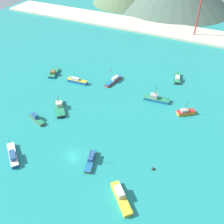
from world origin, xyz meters
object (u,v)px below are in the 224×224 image
object	(u,v)px
buoy_0	(111,70)
fishing_boat_8	(91,160)
fishing_boat_9	(186,112)
buoy_1	(153,169)
fishing_boat_0	(114,80)
fishing_boat_4	(77,81)
fishing_boat_3	(177,78)
fishing_boat_2	(156,99)
fishing_boat_6	(54,73)
fishing_boat_5	(60,108)
fishing_boat_10	(36,118)
radio_tower	(201,4)
fishing_boat_1	(121,197)
fishing_boat_7	(13,155)

from	to	relation	value
buoy_0	fishing_boat_8	bearing A→B (deg)	-70.20
fishing_boat_9	fishing_boat_8	bearing A→B (deg)	-120.48
fishing_boat_8	buoy_1	xyz separation A→B (m)	(18.23, 5.68, -0.66)
fishing_boat_0	fishing_boat_4	xyz separation A→B (m)	(-14.67, -7.65, 0.15)
buoy_0	buoy_1	bearing A→B (deg)	-51.67
fishing_boat_0	fishing_boat_3	world-z (taller)	fishing_boat_3
fishing_boat_2	fishing_boat_6	distance (m)	49.81
fishing_boat_4	buoy_0	bearing A→B (deg)	61.23
fishing_boat_3	fishing_boat_5	world-z (taller)	fishing_boat_5
fishing_boat_2	buoy_0	bearing A→B (deg)	153.43
fishing_boat_3	fishing_boat_10	size ratio (longest dim) A/B	1.11
fishing_boat_5	fishing_boat_8	size ratio (longest dim) A/B	1.14
fishing_boat_2	fishing_boat_9	distance (m)	13.29
fishing_boat_2	buoy_0	distance (m)	30.44
fishing_boat_10	radio_tower	bearing A→B (deg)	70.50
fishing_boat_0	fishing_boat_2	world-z (taller)	fishing_boat_2
fishing_boat_1	buoy_0	distance (m)	68.46
fishing_boat_5	fishing_boat_9	world-z (taller)	fishing_boat_9
fishing_boat_6	fishing_boat_7	xyz separation A→B (m)	(18.60, -46.94, 0.20)
fishing_boat_7	fishing_boat_10	xyz separation A→B (m)	(-4.79, 17.23, -0.08)
radio_tower	fishing_boat_2	bearing A→B (deg)	-90.57
fishing_boat_0	fishing_boat_10	bearing A→B (deg)	-112.02
fishing_boat_0	fishing_boat_2	size ratio (longest dim) A/B	1.00
fishing_boat_4	fishing_boat_7	world-z (taller)	fishing_boat_4
fishing_boat_10	radio_tower	size ratio (longest dim) A/B	0.22
fishing_boat_3	buoy_1	size ratio (longest dim) A/B	9.34
fishing_boat_3	radio_tower	xyz separation A→B (m)	(-3.19, 53.42, 18.29)
fishing_boat_5	fishing_boat_3	bearing A→B (deg)	48.97
fishing_boat_6	buoy_0	bearing A→B (deg)	33.27
fishing_boat_9	buoy_0	distance (m)	43.53
fishing_boat_7	fishing_boat_8	xyz separation A→B (m)	(22.99, 8.97, -0.09)
fishing_boat_5	fishing_boat_7	xyz separation A→B (m)	(0.75, -26.29, 0.07)
fishing_boat_9	fishing_boat_3	bearing A→B (deg)	111.47
fishing_boat_1	buoy_1	xyz separation A→B (m)	(4.79, 13.16, -0.81)
fishing_boat_3	fishing_boat_6	bearing A→B (deg)	-159.05
fishing_boat_10	buoy_0	world-z (taller)	fishing_boat_10
fishing_boat_10	radio_tower	xyz separation A→B (m)	(36.71, 103.70, 18.25)
fishing_boat_2	fishing_boat_1	bearing A→B (deg)	-83.60
fishing_boat_0	fishing_boat_7	world-z (taller)	fishing_boat_7
fishing_boat_2	fishing_boat_7	size ratio (longest dim) A/B	1.12
radio_tower	fishing_boat_10	bearing A→B (deg)	-109.50
fishing_boat_5	fishing_boat_9	size ratio (longest dim) A/B	1.47
fishing_boat_0	buoy_0	xyz separation A→B (m)	(-5.79, 8.52, -0.66)
buoy_0	fishing_boat_6	bearing A→B (deg)	-146.73
fishing_boat_4	fishing_boat_8	world-z (taller)	fishing_boat_8
fishing_boat_7	buoy_0	xyz separation A→B (m)	(3.98, 61.75, -0.81)
fishing_boat_8	buoy_0	size ratio (longest dim) A/B	13.83
fishing_boat_7	fishing_boat_8	bearing A→B (deg)	21.31
fishing_boat_2	fishing_boat_5	distance (m)	38.71
fishing_boat_1	fishing_boat_3	distance (m)	66.04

